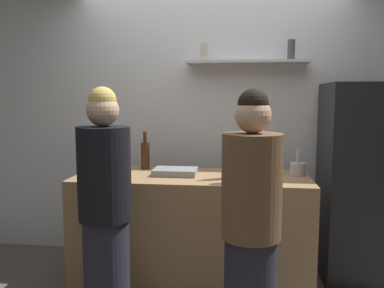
{
  "coord_description": "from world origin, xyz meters",
  "views": [
    {
      "loc": [
        0.26,
        -2.54,
        1.54
      ],
      "look_at": [
        -0.11,
        0.5,
        1.17
      ],
      "focal_mm": 36.91,
      "sensor_mm": 36.0,
      "label": 1
    }
  ],
  "objects_px": {
    "refrigerator": "(359,183)",
    "baking_pan": "(175,172)",
    "person_blonde": "(105,214)",
    "water_bottle_plastic": "(235,168)",
    "person_brown_jacket": "(251,231)",
    "utensil_holder": "(298,169)",
    "wine_bottle_amber_glass": "(145,155)",
    "wine_bottle_dark_glass": "(228,162)"
  },
  "relations": [
    {
      "from": "baking_pan",
      "to": "utensil_holder",
      "type": "distance_m",
      "value": 0.97
    },
    {
      "from": "refrigerator",
      "to": "baking_pan",
      "type": "distance_m",
      "value": 1.55
    },
    {
      "from": "person_brown_jacket",
      "to": "water_bottle_plastic",
      "type": "bearing_deg",
      "value": -42.87
    },
    {
      "from": "utensil_holder",
      "to": "person_blonde",
      "type": "height_order",
      "value": "person_blonde"
    },
    {
      "from": "wine_bottle_amber_glass",
      "to": "person_brown_jacket",
      "type": "xyz_separation_m",
      "value": [
        0.88,
        -1.09,
        -0.27
      ]
    },
    {
      "from": "person_blonde",
      "to": "person_brown_jacket",
      "type": "bearing_deg",
      "value": -91.77
    },
    {
      "from": "wine_bottle_amber_glass",
      "to": "refrigerator",
      "type": "bearing_deg",
      "value": 3.5
    },
    {
      "from": "baking_pan",
      "to": "water_bottle_plastic",
      "type": "xyz_separation_m",
      "value": [
        0.47,
        -0.24,
        0.08
      ]
    },
    {
      "from": "wine_bottle_dark_glass",
      "to": "refrigerator",
      "type": "bearing_deg",
      "value": 21.94
    },
    {
      "from": "wine_bottle_dark_glass",
      "to": "wine_bottle_amber_glass",
      "type": "bearing_deg",
      "value": 155.58
    },
    {
      "from": "water_bottle_plastic",
      "to": "person_brown_jacket",
      "type": "bearing_deg",
      "value": -80.44
    },
    {
      "from": "refrigerator",
      "to": "water_bottle_plastic",
      "type": "height_order",
      "value": "refrigerator"
    },
    {
      "from": "baking_pan",
      "to": "utensil_holder",
      "type": "bearing_deg",
      "value": 5.59
    },
    {
      "from": "wine_bottle_dark_glass",
      "to": "person_blonde",
      "type": "height_order",
      "value": "person_blonde"
    },
    {
      "from": "person_blonde",
      "to": "refrigerator",
      "type": "bearing_deg",
      "value": -51.41
    },
    {
      "from": "baking_pan",
      "to": "wine_bottle_dark_glass",
      "type": "distance_m",
      "value": 0.44
    },
    {
      "from": "refrigerator",
      "to": "wine_bottle_amber_glass",
      "type": "xyz_separation_m",
      "value": [
        -1.8,
        -0.11,
        0.22
      ]
    },
    {
      "from": "wine_bottle_dark_glass",
      "to": "water_bottle_plastic",
      "type": "xyz_separation_m",
      "value": [
        0.05,
        -0.15,
        -0.02
      ]
    },
    {
      "from": "person_blonde",
      "to": "wine_bottle_amber_glass",
      "type": "bearing_deg",
      "value": 6.95
    },
    {
      "from": "refrigerator",
      "to": "person_brown_jacket",
      "type": "xyz_separation_m",
      "value": [
        -0.93,
        -1.2,
        -0.05
      ]
    },
    {
      "from": "baking_pan",
      "to": "person_blonde",
      "type": "relative_size",
      "value": 0.21
    },
    {
      "from": "wine_bottle_dark_glass",
      "to": "person_blonde",
      "type": "distance_m",
      "value": 0.99
    },
    {
      "from": "utensil_holder",
      "to": "refrigerator",
      "type": "bearing_deg",
      "value": 24.54
    },
    {
      "from": "refrigerator",
      "to": "baking_pan",
      "type": "relative_size",
      "value": 4.86
    },
    {
      "from": "water_bottle_plastic",
      "to": "person_brown_jacket",
      "type": "height_order",
      "value": "person_brown_jacket"
    },
    {
      "from": "utensil_holder",
      "to": "person_blonde",
      "type": "xyz_separation_m",
      "value": [
        -1.31,
        -0.76,
        -0.19
      ]
    },
    {
      "from": "baking_pan",
      "to": "person_brown_jacket",
      "type": "bearing_deg",
      "value": -56.07
    },
    {
      "from": "person_blonde",
      "to": "utensil_holder",
      "type": "bearing_deg",
      "value": -49.88
    },
    {
      "from": "utensil_holder",
      "to": "wine_bottle_amber_glass",
      "type": "distance_m",
      "value": 1.27
    },
    {
      "from": "baking_pan",
      "to": "utensil_holder",
      "type": "height_order",
      "value": "utensil_holder"
    },
    {
      "from": "baking_pan",
      "to": "water_bottle_plastic",
      "type": "relative_size",
      "value": 1.41
    },
    {
      "from": "wine_bottle_amber_glass",
      "to": "water_bottle_plastic",
      "type": "bearing_deg",
      "value": -31.58
    },
    {
      "from": "utensil_holder",
      "to": "person_brown_jacket",
      "type": "xyz_separation_m",
      "value": [
        -0.39,
        -0.95,
        -0.2
      ]
    },
    {
      "from": "utensil_holder",
      "to": "wine_bottle_amber_glass",
      "type": "relative_size",
      "value": 0.67
    },
    {
      "from": "wine_bottle_dark_glass",
      "to": "baking_pan",
      "type": "bearing_deg",
      "value": 167.15
    },
    {
      "from": "water_bottle_plastic",
      "to": "person_brown_jacket",
      "type": "xyz_separation_m",
      "value": [
        0.1,
        -0.61,
        -0.25
      ]
    },
    {
      "from": "refrigerator",
      "to": "wine_bottle_amber_glass",
      "type": "distance_m",
      "value": 1.82
    },
    {
      "from": "wine_bottle_amber_glass",
      "to": "water_bottle_plastic",
      "type": "distance_m",
      "value": 0.91
    },
    {
      "from": "refrigerator",
      "to": "water_bottle_plastic",
      "type": "relative_size",
      "value": 6.86
    },
    {
      "from": "water_bottle_plastic",
      "to": "utensil_holder",
      "type": "bearing_deg",
      "value": 34.64
    },
    {
      "from": "wine_bottle_dark_glass",
      "to": "wine_bottle_amber_glass",
      "type": "height_order",
      "value": "wine_bottle_dark_glass"
    },
    {
      "from": "refrigerator",
      "to": "utensil_holder",
      "type": "bearing_deg",
      "value": -155.46
    }
  ]
}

